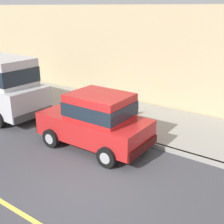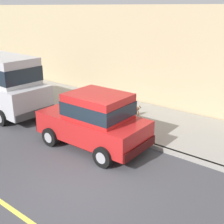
# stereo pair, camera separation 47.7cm
# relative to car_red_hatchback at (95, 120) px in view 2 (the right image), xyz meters

# --- Properties ---
(ground_plane) EXTENTS (80.00, 80.00, 0.00)m
(ground_plane) POSITION_rel_car_red_hatchback_xyz_m (-2.08, -1.17, -0.98)
(ground_plane) COLOR #424247
(curb) EXTENTS (0.16, 64.00, 0.14)m
(curb) POSITION_rel_car_red_hatchback_xyz_m (1.12, -1.17, -0.91)
(curb) COLOR gray
(curb) RESTS_ON ground
(sidewalk) EXTENTS (3.60, 64.00, 0.14)m
(sidewalk) POSITION_rel_car_red_hatchback_xyz_m (2.92, -1.17, -0.91)
(sidewalk) COLOR #99968E
(sidewalk) RESTS_ON ground
(lane_centre_line) EXTENTS (0.12, 57.60, 0.01)m
(lane_centre_line) POSITION_rel_car_red_hatchback_xyz_m (-3.68, -1.17, -0.97)
(lane_centre_line) COLOR #E0D64C
(lane_centre_line) RESTS_ON ground
(car_red_hatchback) EXTENTS (2.00, 3.83, 1.88)m
(car_red_hatchback) POSITION_rel_car_red_hatchback_xyz_m (0.00, 0.00, 0.00)
(car_red_hatchback) COLOR red
(car_red_hatchback) RESTS_ON ground
(car_silver_van) EXTENTS (2.25, 4.96, 2.52)m
(car_silver_van) POSITION_rel_car_red_hatchback_xyz_m (0.11, 5.59, 0.42)
(car_silver_van) COLOR #BCBCC1
(car_silver_van) RESTS_ON ground
(dog_brown) EXTENTS (0.73, 0.35, 0.49)m
(dog_brown) POSITION_rel_car_red_hatchback_xyz_m (2.93, 0.45, -0.55)
(dog_brown) COLOR brown
(dog_brown) RESTS_ON sidewalk
(building_facade) EXTENTS (0.50, 20.00, 4.55)m
(building_facade) POSITION_rel_car_red_hatchback_xyz_m (5.02, 4.25, 1.30)
(building_facade) COLOR tan
(building_facade) RESTS_ON ground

